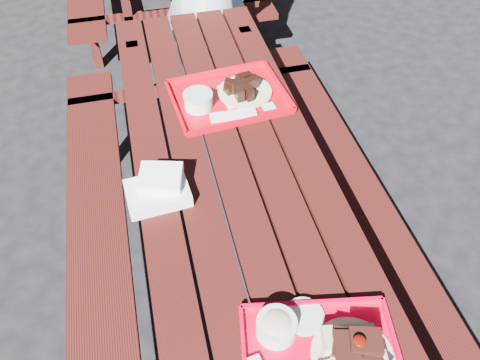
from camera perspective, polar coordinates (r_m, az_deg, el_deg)
The scene contains 5 objects.
ground at distance 2.42m, azimuth -0.86°, elevation -10.50°, with size 60.00×60.00×0.00m, color black.
picnic_table_near at distance 1.97m, azimuth -1.05°, elevation -1.92°, with size 1.41×2.40×0.75m.
near_tray at distance 1.40m, azimuth 9.82°, elevation -19.59°, with size 0.49×0.42×0.14m.
far_tray at distance 2.10m, azimuth -1.57°, elevation 10.16°, with size 0.53×0.43×0.08m.
white_cloth at distance 1.71m, azimuth -9.89°, elevation -1.05°, with size 0.23×0.20×0.09m.
Camera 1 is at (-0.27, -1.24, 2.06)m, focal length 35.00 mm.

